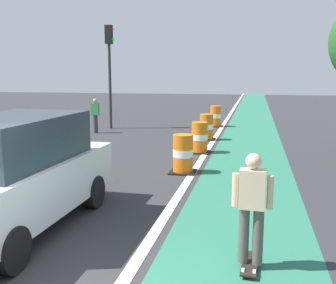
{
  "coord_description": "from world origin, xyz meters",
  "views": [
    {
      "loc": [
        2.55,
        -4.07,
        2.77
      ],
      "look_at": [
        0.48,
        5.46,
        1.1
      ],
      "focal_mm": 42.93,
      "sensor_mm": 36.0,
      "label": 1
    }
  ],
  "objects_px": {
    "traffic_barrel_far": "(216,117)",
    "pedestrian_crossing": "(95,115)",
    "skateboarder_on_lane": "(252,207)",
    "traffic_light_corner": "(110,58)",
    "traffic_barrel_front": "(183,154)",
    "parked_suv_nearest": "(15,174)",
    "traffic_barrel_mid": "(200,138)",
    "traffic_barrel_back": "(207,127)"
  },
  "relations": [
    {
      "from": "parked_suv_nearest",
      "to": "traffic_light_corner",
      "type": "bearing_deg",
      "value": 103.16
    },
    {
      "from": "parked_suv_nearest",
      "to": "traffic_barrel_front",
      "type": "relative_size",
      "value": 4.24
    },
    {
      "from": "traffic_light_corner",
      "to": "traffic_barrel_back",
      "type": "bearing_deg",
      "value": -26.1
    },
    {
      "from": "skateboarder_on_lane",
      "to": "traffic_barrel_mid",
      "type": "distance_m",
      "value": 8.53
    },
    {
      "from": "traffic_barrel_back",
      "to": "traffic_light_corner",
      "type": "bearing_deg",
      "value": 153.9
    },
    {
      "from": "traffic_light_corner",
      "to": "pedestrian_crossing",
      "type": "height_order",
      "value": "traffic_light_corner"
    },
    {
      "from": "traffic_barrel_back",
      "to": "traffic_light_corner",
      "type": "xyz_separation_m",
      "value": [
        -5.18,
        2.54,
        2.97
      ]
    },
    {
      "from": "traffic_barrel_mid",
      "to": "traffic_barrel_far",
      "type": "xyz_separation_m",
      "value": [
        -0.14,
        7.19,
        0.0
      ]
    },
    {
      "from": "traffic_barrel_front",
      "to": "pedestrian_crossing",
      "type": "xyz_separation_m",
      "value": [
        -5.36,
        6.67,
        0.33
      ]
    },
    {
      "from": "traffic_light_corner",
      "to": "pedestrian_crossing",
      "type": "relative_size",
      "value": 3.17
    },
    {
      "from": "skateboarder_on_lane",
      "to": "traffic_barrel_far",
      "type": "distance_m",
      "value": 15.64
    },
    {
      "from": "traffic_barrel_front",
      "to": "traffic_barrel_far",
      "type": "xyz_separation_m",
      "value": [
        -0.08,
        10.16,
        0.0
      ]
    },
    {
      "from": "traffic_barrel_far",
      "to": "traffic_light_corner",
      "type": "height_order",
      "value": "traffic_light_corner"
    },
    {
      "from": "traffic_barrel_mid",
      "to": "traffic_light_corner",
      "type": "relative_size",
      "value": 0.21
    },
    {
      "from": "skateboarder_on_lane",
      "to": "traffic_barrel_far",
      "type": "relative_size",
      "value": 1.55
    },
    {
      "from": "traffic_light_corner",
      "to": "traffic_barrel_front",
      "type": "bearing_deg",
      "value": -57.98
    },
    {
      "from": "traffic_light_corner",
      "to": "pedestrian_crossing",
      "type": "xyz_separation_m",
      "value": [
        -0.15,
        -1.66,
        -2.64
      ]
    },
    {
      "from": "traffic_barrel_far",
      "to": "pedestrian_crossing",
      "type": "distance_m",
      "value": 6.34
    },
    {
      "from": "skateboarder_on_lane",
      "to": "pedestrian_crossing",
      "type": "height_order",
      "value": "skateboarder_on_lane"
    },
    {
      "from": "traffic_barrel_mid",
      "to": "traffic_light_corner",
      "type": "distance_m",
      "value": 8.09
    },
    {
      "from": "skateboarder_on_lane",
      "to": "traffic_light_corner",
      "type": "height_order",
      "value": "traffic_light_corner"
    },
    {
      "from": "traffic_barrel_mid",
      "to": "pedestrian_crossing",
      "type": "relative_size",
      "value": 0.68
    },
    {
      "from": "traffic_barrel_front",
      "to": "traffic_light_corner",
      "type": "bearing_deg",
      "value": 122.02
    },
    {
      "from": "skateboarder_on_lane",
      "to": "pedestrian_crossing",
      "type": "relative_size",
      "value": 1.05
    },
    {
      "from": "pedestrian_crossing",
      "to": "parked_suv_nearest",
      "type": "bearing_deg",
      "value": -74.31
    },
    {
      "from": "parked_suv_nearest",
      "to": "traffic_barrel_front",
      "type": "height_order",
      "value": "parked_suv_nearest"
    },
    {
      "from": "pedestrian_crossing",
      "to": "traffic_barrel_far",
      "type": "bearing_deg",
      "value": 33.42
    },
    {
      "from": "traffic_light_corner",
      "to": "pedestrian_crossing",
      "type": "bearing_deg",
      "value": -95.19
    },
    {
      "from": "skateboarder_on_lane",
      "to": "parked_suv_nearest",
      "type": "bearing_deg",
      "value": 171.88
    },
    {
      "from": "skateboarder_on_lane",
      "to": "pedestrian_crossing",
      "type": "xyz_separation_m",
      "value": [
        -7.3,
        12.02,
        -0.05
      ]
    },
    {
      "from": "skateboarder_on_lane",
      "to": "traffic_light_corner",
      "type": "relative_size",
      "value": 0.33
    },
    {
      "from": "parked_suv_nearest",
      "to": "pedestrian_crossing",
      "type": "xyz_separation_m",
      "value": [
        -3.21,
        11.44,
        -0.17
      ]
    },
    {
      "from": "traffic_barrel_mid",
      "to": "pedestrian_crossing",
      "type": "height_order",
      "value": "pedestrian_crossing"
    },
    {
      "from": "traffic_barrel_far",
      "to": "traffic_light_corner",
      "type": "distance_m",
      "value": 6.21
    },
    {
      "from": "traffic_barrel_mid",
      "to": "traffic_barrel_back",
      "type": "distance_m",
      "value": 2.83
    },
    {
      "from": "parked_suv_nearest",
      "to": "traffic_light_corner",
      "type": "xyz_separation_m",
      "value": [
        -3.06,
        13.1,
        2.47
      ]
    },
    {
      "from": "parked_suv_nearest",
      "to": "traffic_barrel_front",
      "type": "distance_m",
      "value": 5.25
    },
    {
      "from": "traffic_barrel_back",
      "to": "traffic_barrel_front",
      "type": "bearing_deg",
      "value": -89.67
    },
    {
      "from": "parked_suv_nearest",
      "to": "pedestrian_crossing",
      "type": "bearing_deg",
      "value": 105.69
    },
    {
      "from": "traffic_barrel_mid",
      "to": "traffic_barrel_back",
      "type": "relative_size",
      "value": 1.0
    },
    {
      "from": "traffic_barrel_front",
      "to": "pedestrian_crossing",
      "type": "relative_size",
      "value": 0.68
    },
    {
      "from": "skateboarder_on_lane",
      "to": "traffic_barrel_front",
      "type": "height_order",
      "value": "skateboarder_on_lane"
    }
  ]
}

